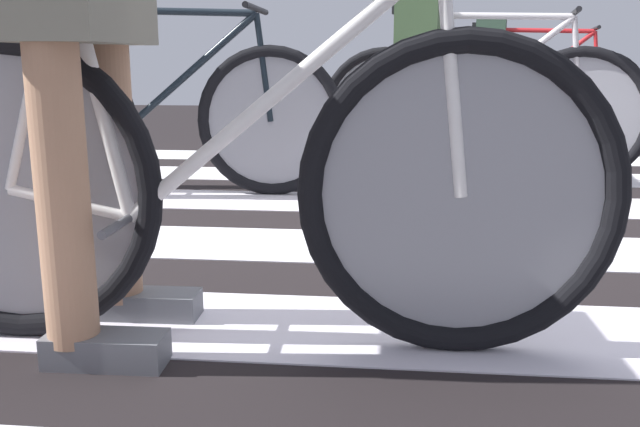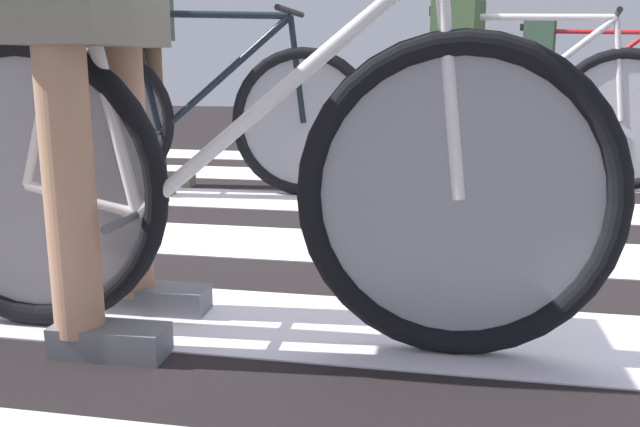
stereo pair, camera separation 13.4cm
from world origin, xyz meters
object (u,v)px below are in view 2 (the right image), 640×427
(cyclist_2_of_4, at_px, (140,57))
(cyclist_4_of_4, at_px, (539,65))
(traffic_cone, at_px, (37,144))
(bicycle_1_of_4, at_px, (229,180))
(cyclist_3_of_4, at_px, (458,65))
(bicycle_2_of_4, at_px, (202,116))
(bicycle_3_of_4, at_px, (515,113))
(cyclist_1_of_4, at_px, (95,73))
(bicycle_4_of_4, at_px, (578,96))

(cyclist_2_of_4, xyz_separation_m, cyclist_4_of_4, (2.17, 2.49, -0.05))
(traffic_cone, bearing_deg, cyclist_4_of_4, 40.82)
(bicycle_1_of_4, xyz_separation_m, cyclist_3_of_4, (0.51, 2.36, 0.24))
(bicycle_2_of_4, height_order, bicycle_3_of_4, same)
(bicycle_2_of_4, xyz_separation_m, cyclist_4_of_4, (1.86, 2.49, 0.24))
(cyclist_1_of_4, bearing_deg, traffic_cone, 125.53)
(cyclist_2_of_4, height_order, cyclist_3_of_4, cyclist_2_of_4)
(bicycle_3_of_4, bearing_deg, cyclist_4_of_4, 90.60)
(cyclist_1_of_4, height_order, cyclist_2_of_4, cyclist_2_of_4)
(bicycle_4_of_4, relative_size, traffic_cone, 3.74)
(bicycle_1_of_4, relative_size, cyclist_4_of_4, 1.81)
(bicycle_1_of_4, distance_m, bicycle_2_of_4, 1.94)
(bicycle_2_of_4, distance_m, traffic_cone, 0.97)
(cyclist_3_of_4, xyz_separation_m, traffic_cone, (-2.19, -0.51, -0.41))
(bicycle_1_of_4, relative_size, bicycle_2_of_4, 1.00)
(bicycle_4_of_4, distance_m, traffic_cone, 3.93)
(bicycle_1_of_4, bearing_deg, cyclist_1_of_4, 180.00)
(cyclist_3_of_4, bearing_deg, traffic_cone, -157.07)
(cyclist_1_of_4, xyz_separation_m, traffic_cone, (-1.38, 1.85, -0.41))
(traffic_cone, bearing_deg, cyclist_1_of_4, -53.35)
(bicycle_4_of_4, bearing_deg, bicycle_1_of_4, -98.98)
(cyclist_2_of_4, xyz_separation_m, bicycle_3_of_4, (1.85, 0.51, -0.28))
(cyclist_2_of_4, xyz_separation_m, cyclist_3_of_4, (1.55, 0.57, -0.04))
(cyclist_2_of_4, bearing_deg, bicycle_2_of_4, 0.00)
(cyclist_2_of_4, xyz_separation_m, traffic_cone, (-0.64, 0.06, -0.45))
(cyclist_1_of_4, relative_size, bicycle_4_of_4, 0.56)
(cyclist_1_of_4, relative_size, cyclist_2_of_4, 0.93)
(cyclist_3_of_4, bearing_deg, bicycle_2_of_4, -145.73)
(bicycle_1_of_4, relative_size, cyclist_2_of_4, 1.68)
(bicycle_3_of_4, bearing_deg, traffic_cone, -159.80)
(traffic_cone, bearing_deg, bicycle_4_of_4, 37.31)
(bicycle_2_of_4, bearing_deg, bicycle_3_of_4, 17.71)
(cyclist_2_of_4, bearing_deg, cyclist_4_of_4, 48.26)
(cyclist_4_of_4, bearing_deg, bicycle_2_of_4, -117.07)
(bicycle_2_of_4, xyz_separation_m, cyclist_2_of_4, (-0.31, -0.00, 0.28))
(bicycle_3_of_4, bearing_deg, bicycle_4_of_4, 81.77)
(bicycle_2_of_4, height_order, bicycle_4_of_4, same)
(bicycle_3_of_4, relative_size, cyclist_3_of_4, 1.77)
(cyclist_1_of_4, xyz_separation_m, bicycle_3_of_4, (1.12, 2.31, -0.24))
(bicycle_2_of_4, xyz_separation_m, bicycle_4_of_4, (2.17, 2.43, 0.00))
(bicycle_4_of_4, relative_size, cyclist_4_of_4, 1.80)
(bicycle_2_of_4, height_order, cyclist_4_of_4, cyclist_4_of_4)
(cyclist_1_of_4, xyz_separation_m, cyclist_2_of_4, (-0.73, 1.80, 0.04))
(cyclist_3_of_4, xyz_separation_m, cyclist_4_of_4, (0.62, 1.92, -0.01))
(bicycle_2_of_4, height_order, cyclist_3_of_4, cyclist_3_of_4)
(bicycle_3_of_4, relative_size, cyclist_4_of_4, 1.80)
(bicycle_1_of_4, relative_size, bicycle_4_of_4, 1.01)
(bicycle_1_of_4, xyz_separation_m, bicycle_2_of_4, (-0.73, 1.79, 0.00))
(cyclist_3_of_4, xyz_separation_m, bicycle_4_of_4, (0.93, 1.87, -0.24))
(bicycle_1_of_4, relative_size, cyclist_1_of_4, 1.81)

